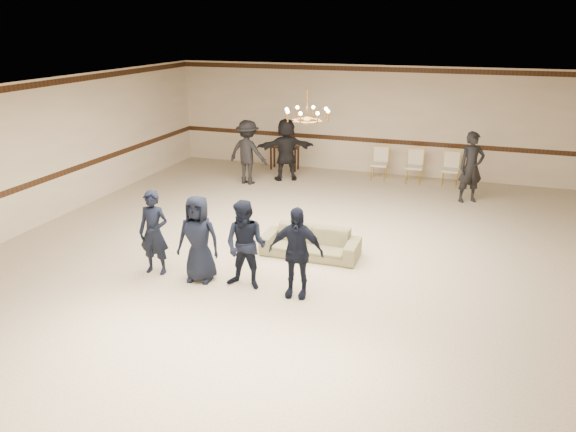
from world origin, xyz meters
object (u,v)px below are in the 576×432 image
adult_left (248,152)px  console_table (285,158)px  chandelier (307,104)px  adult_mid (286,149)px  adult_right (471,167)px  banquet_chair_right (451,170)px  boy_c (246,245)px  boy_a (154,233)px  boy_b (198,239)px  banquet_chair_left (379,164)px  boy_d (296,252)px  settee (310,242)px  banquet_chair_mid (414,167)px

adult_left → console_table: adult_left is taller
chandelier → console_table: (-2.39, 5.46, -2.50)m
adult_mid → console_table: size_ratio=2.02×
adult_right → banquet_chair_right: 1.47m
boy_c → chandelier: bearing=83.5°
adult_left → boy_a: bearing=105.1°
boy_b → banquet_chair_left: 7.81m
boy_a → adult_left: size_ratio=0.87×
adult_mid → banquet_chair_right: adult_mid is taller
chandelier → boy_a: 3.79m
banquet_chair_right → boy_a: bearing=-117.9°
adult_left → banquet_chair_right: 5.71m
boy_d → banquet_chair_right: boy_d is taller
boy_b → boy_d: (1.80, 0.00, 0.00)m
settee → boy_a: bearing=-146.2°
boy_c → console_table: bearing=106.7°
boy_a → banquet_chair_mid: (3.76, 7.58, -0.31)m
banquet_chair_mid → adult_mid: bearing=-169.4°
boy_c → console_table: 8.05m
boy_a → boy_b: bearing=-3.5°
boy_d → adult_mid: (-2.51, 6.68, 0.12)m
chandelier → banquet_chair_mid: (1.61, 5.26, -2.40)m
banquet_chair_right → boy_b: bearing=-112.8°
boy_d → adult_left: bearing=114.1°
chandelier → console_table: bearing=113.7°
boy_b → banquet_chair_mid: (2.86, 7.58, -0.31)m
boy_a → banquet_chair_left: 8.07m
console_table → boy_a: bearing=-93.1°
adult_left → banquet_chair_mid: bearing=-152.0°
boy_c → banquet_chair_right: (2.96, 7.58, -0.31)m
boy_a → boy_b: (0.90, 0.00, 0.00)m
banquet_chair_left → banquet_chair_right: 2.00m
boy_a → adult_mid: (0.19, 6.68, 0.12)m
chandelier → adult_mid: (-1.96, 4.36, -1.97)m
chandelier → adult_mid: size_ratio=0.52×
adult_left → adult_right: bearing=-168.8°
boy_a → chandelier: bearing=43.7°
banquet_chair_left → console_table: banquet_chair_left is taller
boy_a → boy_c: size_ratio=1.00×
boy_a → console_table: (-0.24, 7.78, -0.41)m
adult_left → console_table: 1.93m
chandelier → boy_d: chandelier is taller
boy_c → settee: size_ratio=0.82×
boy_a → banquet_chair_right: (4.76, 7.58, -0.31)m
settee → adult_left: 5.40m
boy_a → banquet_chair_right: 8.95m
boy_d → adult_left: adult_left is taller
adult_right → banquet_chair_right: bearing=83.2°
banquet_chair_left → banquet_chair_mid: 1.00m
adult_mid → console_table: bearing=-95.6°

